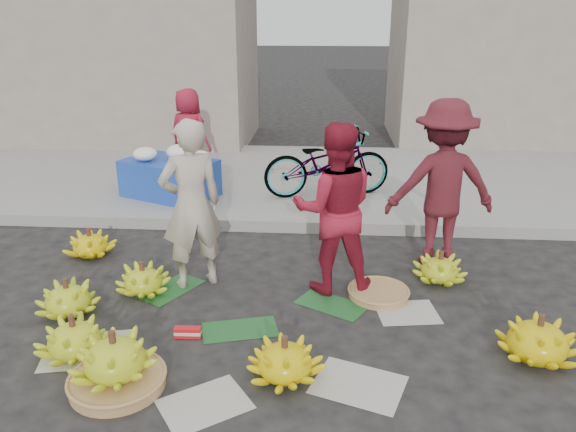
# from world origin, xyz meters

# --- Properties ---
(ground) EXTENTS (80.00, 80.00, 0.00)m
(ground) POSITION_xyz_m (0.00, 0.00, 0.00)
(ground) COLOR black
(ground) RESTS_ON ground
(curb) EXTENTS (40.00, 0.25, 0.15)m
(curb) POSITION_xyz_m (0.00, 2.20, 0.07)
(curb) COLOR gray
(curb) RESTS_ON ground
(sidewalk) EXTENTS (40.00, 4.00, 0.12)m
(sidewalk) POSITION_xyz_m (0.00, 4.30, 0.06)
(sidewalk) COLOR gray
(sidewalk) RESTS_ON ground
(building_left) EXTENTS (6.00, 3.00, 4.00)m
(building_left) POSITION_xyz_m (-4.00, 7.20, 2.00)
(building_left) COLOR gray
(building_left) RESTS_ON sidewalk
(building_right) EXTENTS (5.00, 3.00, 5.00)m
(building_right) POSITION_xyz_m (4.50, 7.70, 2.50)
(building_right) COLOR gray
(building_right) RESTS_ON sidewalk
(newspaper_scatter) EXTENTS (3.20, 1.80, 0.00)m
(newspaper_scatter) POSITION_xyz_m (0.00, -0.80, 0.00)
(newspaper_scatter) COLOR #BCB7AE
(newspaper_scatter) RESTS_ON ground
(banana_leaves) EXTENTS (2.00, 1.00, 0.00)m
(banana_leaves) POSITION_xyz_m (-0.10, 0.20, 0.00)
(banana_leaves) COLOR #194D22
(banana_leaves) RESTS_ON ground
(banana_bunch_0) EXTENTS (0.66, 0.66, 0.35)m
(banana_bunch_0) POSITION_xyz_m (-1.71, -0.03, 0.15)
(banana_bunch_0) COLOR #9EBC1A
(banana_bunch_0) RESTS_ON ground
(banana_bunch_1) EXTENTS (0.66, 0.66, 0.36)m
(banana_bunch_1) POSITION_xyz_m (-1.36, -0.67, 0.16)
(banana_bunch_1) COLOR #9EBC1A
(banana_bunch_1) RESTS_ON ground
(banana_bunch_2) EXTENTS (0.70, 0.70, 0.47)m
(banana_bunch_2) POSITION_xyz_m (-0.88, -1.05, 0.21)
(banana_bunch_2) COLOR #A17343
(banana_bunch_2) RESTS_ON ground
(banana_bunch_3) EXTENTS (0.61, 0.61, 0.36)m
(banana_bunch_3) POSITION_xyz_m (0.34, -0.85, 0.16)
(banana_bunch_3) COLOR yellow
(banana_bunch_3) RESTS_ON ground
(banana_bunch_4) EXTENTS (0.79, 0.79, 0.40)m
(banana_bunch_4) POSITION_xyz_m (2.33, -0.46, 0.18)
(banana_bunch_4) COLOR yellow
(banana_bunch_4) RESTS_ON ground
(banana_bunch_5) EXTENTS (0.67, 0.67, 0.33)m
(banana_bunch_5) POSITION_xyz_m (1.81, 0.88, 0.14)
(banana_bunch_5) COLOR #9EBC1A
(banana_bunch_5) RESTS_ON ground
(banana_bunch_6) EXTENTS (0.64, 0.64, 0.33)m
(banana_bunch_6) POSITION_xyz_m (-1.15, 0.42, 0.14)
(banana_bunch_6) COLOR #9EBC1A
(banana_bunch_6) RESTS_ON ground
(banana_bunch_7) EXTENTS (0.54, 0.54, 0.34)m
(banana_bunch_7) POSITION_xyz_m (-2.02, 1.23, 0.15)
(banana_bunch_7) COLOR yellow
(banana_bunch_7) RESTS_ON ground
(basket_spare) EXTENTS (0.72, 0.72, 0.07)m
(basket_spare) POSITION_xyz_m (1.16, 0.50, 0.03)
(basket_spare) COLOR #A17343
(basket_spare) RESTS_ON ground
(incense_stack) EXTENTS (0.23, 0.08, 0.09)m
(incense_stack) POSITION_xyz_m (-0.52, -0.36, 0.05)
(incense_stack) COLOR red
(incense_stack) RESTS_ON ground
(vendor_cream) EXTENTS (0.74, 0.66, 1.70)m
(vendor_cream) POSITION_xyz_m (-0.68, 0.65, 0.85)
(vendor_cream) COLOR beige
(vendor_cream) RESTS_ON ground
(vendor_red) EXTENTS (0.87, 0.70, 1.68)m
(vendor_red) POSITION_xyz_m (0.71, 0.65, 0.84)
(vendor_red) COLOR #AC1A2F
(vendor_red) RESTS_ON ground
(man_striped) EXTENTS (1.23, 0.80, 1.80)m
(man_striped) POSITION_xyz_m (1.84, 1.34, 0.90)
(man_striped) COLOR maroon
(man_striped) RESTS_ON ground
(flower_table) EXTENTS (1.46, 1.23, 0.73)m
(flower_table) POSITION_xyz_m (-1.59, 3.10, 0.42)
(flower_table) COLOR #193AA5
(flower_table) RESTS_ON sidewalk
(grey_bucket) EXTENTS (0.31, 0.31, 0.35)m
(grey_bucket) POSITION_xyz_m (-2.11, 3.25, 0.29)
(grey_bucket) COLOR slate
(grey_bucket) RESTS_ON sidewalk
(flower_vendor) EXTENTS (0.80, 0.66, 1.40)m
(flower_vendor) POSITION_xyz_m (-1.51, 4.03, 0.82)
(flower_vendor) COLOR #AC1A2F
(flower_vendor) RESTS_ON sidewalk
(bicycle) EXTENTS (1.07, 1.91, 0.95)m
(bicycle) POSITION_xyz_m (0.63, 3.29, 0.60)
(bicycle) COLOR gray
(bicycle) RESTS_ON sidewalk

